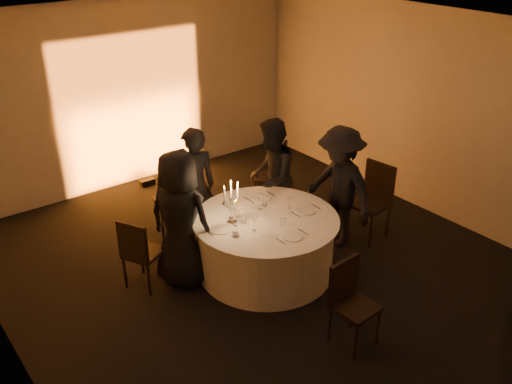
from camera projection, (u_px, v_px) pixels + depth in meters
floor at (265, 271)px, 7.30m from camera, size 7.00×7.00×0.00m
ceiling at (268, 32)px, 5.96m from camera, size 7.00×7.00×0.00m
wall_back at (131, 94)px, 9.12m from camera, size 7.00×0.00×7.00m
wall_right at (428, 113)px, 8.27m from camera, size 0.00×7.00×7.00m
uplighter_fixture at (147, 182)px, 9.55m from camera, size 0.25×0.12×0.10m
banquet_table at (266, 245)px, 7.13m from camera, size 1.80×1.80×0.77m
chair_left at (139, 250)px, 6.76m from camera, size 0.55×0.55×0.93m
chair_back_left at (172, 199)px, 7.93m from camera, size 0.50×0.51×0.95m
chair_back_right at (275, 172)px, 8.64m from camera, size 0.63×0.63×1.03m
chair_right at (373, 196)px, 7.85m from camera, size 0.52×0.52×1.07m
chair_front at (350, 298)px, 5.92m from camera, size 0.44×0.44×0.95m
guest_left at (180, 219)px, 6.75m from camera, size 0.87×1.00×1.73m
guest_back_left at (194, 187)px, 7.59m from camera, size 0.69×0.54×1.68m
guest_back_right at (271, 177)px, 7.88m from camera, size 1.02×1.01×1.66m
guest_right at (339, 187)px, 7.56m from camera, size 0.66×1.11×1.69m
plate_left at (221, 228)px, 6.73m from camera, size 0.36×0.29×0.01m
plate_back_left at (237, 202)px, 7.32m from camera, size 0.36×0.26×0.08m
plate_back_right at (260, 197)px, 7.46m from camera, size 0.36×0.28×0.01m
plate_right at (306, 210)px, 7.13m from camera, size 0.36×0.27×0.01m
plate_front at (292, 236)px, 6.56m from camera, size 0.36×0.25×0.01m
coffee_cup at (235, 233)px, 6.59m from camera, size 0.11×0.11×0.07m
candelabra at (231, 208)px, 6.77m from camera, size 0.24×0.12×0.57m
wine_glass_a at (290, 198)px, 7.14m from camera, size 0.07×0.07×0.19m
wine_glass_b at (235, 212)px, 6.82m from camera, size 0.07×0.07×0.19m
wine_glass_c at (260, 199)px, 7.11m from camera, size 0.07×0.07×0.19m
wine_glass_d at (230, 210)px, 6.87m from camera, size 0.07×0.07×0.19m
wine_glass_e at (255, 221)px, 6.63m from camera, size 0.07×0.07×0.19m
tumbler_a at (237, 214)px, 6.97m from camera, size 0.07×0.07×0.09m
tumbler_b at (265, 203)px, 7.23m from camera, size 0.07×0.07×0.09m
tumbler_c at (283, 221)px, 6.80m from camera, size 0.07×0.07×0.09m
tumbler_d at (243, 220)px, 6.83m from camera, size 0.07×0.07×0.09m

